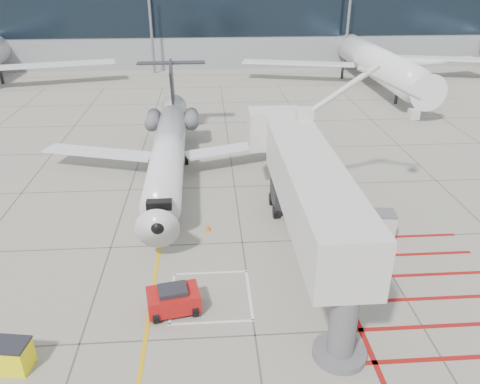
{
  "coord_description": "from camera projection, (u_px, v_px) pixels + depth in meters",
  "views": [
    {
      "loc": [
        -1.85,
        -20.39,
        15.53
      ],
      "look_at": [
        0.0,
        6.0,
        2.5
      ],
      "focal_mm": 35.0,
      "sensor_mm": 36.0,
      "label": 1
    }
  ],
  "objects": [
    {
      "name": "cone_side",
      "position": [
        294.0,
        228.0,
        29.83
      ],
      "size": [
        0.38,
        0.38,
        0.52
      ],
      "primitive_type": "cone",
      "color": "#E34C0B",
      "rests_on": "ground_plane"
    },
    {
      "name": "ground_power_unit",
      "position": [
        375.0,
        225.0,
        29.0
      ],
      "size": [
        2.39,
        1.59,
        1.77
      ],
      "primitive_type": null,
      "rotation": [
        0.0,
        0.0,
        -0.14
      ],
      "color": "beige",
      "rests_on": "ground_plane"
    },
    {
      "name": "regional_jet",
      "position": [
        165.0,
        145.0,
        34.18
      ],
      "size": [
        21.91,
        27.42,
        7.09
      ],
      "primitive_type": null,
      "rotation": [
        0.0,
        0.0,
        0.02
      ],
      "color": "silver",
      "rests_on": "ground_plane"
    },
    {
      "name": "pushback_tug",
      "position": [
        173.0,
        299.0,
        22.86
      ],
      "size": [
        2.77,
        2.01,
        1.47
      ],
      "primitive_type": null,
      "rotation": [
        0.0,
        0.0,
        0.18
      ],
      "color": "#B01111",
      "rests_on": "ground_plane"
    },
    {
      "name": "baggage_cart",
      "position": [
        332.0,
        236.0,
        28.49
      ],
      "size": [
        1.8,
        1.23,
        1.08
      ],
      "primitive_type": null,
      "rotation": [
        0.0,
        0.0,
        0.09
      ],
      "color": "#545459",
      "rests_on": "ground_plane"
    },
    {
      "name": "terminal_building",
      "position": [
        270.0,
        14.0,
        85.4
      ],
      "size": [
        180.0,
        28.0,
        14.0
      ],
      "primitive_type": "cube",
      "color": "gray",
      "rests_on": "ground_plane"
    },
    {
      "name": "terminal_glass_band",
      "position": [
        282.0,
        16.0,
        72.39
      ],
      "size": [
        180.0,
        0.1,
        6.0
      ],
      "primitive_type": "cube",
      "color": "black",
      "rests_on": "ground_plane"
    },
    {
      "name": "ground_plane",
      "position": [
        248.0,
        282.0,
        25.23
      ],
      "size": [
        260.0,
        260.0,
        0.0
      ],
      "primitive_type": "plane",
      "color": "gray",
      "rests_on": "ground"
    },
    {
      "name": "spill_bin",
      "position": [
        10.0,
        356.0,
        19.62
      ],
      "size": [
        1.73,
        1.29,
        1.38
      ],
      "primitive_type": null,
      "rotation": [
        0.0,
        0.0,
        -0.16
      ],
      "color": "#FEF20E",
      "rests_on": "ground_plane"
    },
    {
      "name": "cone_nose",
      "position": [
        208.0,
        227.0,
        30.03
      ],
      "size": [
        0.35,
        0.35,
        0.48
      ],
      "primitive_type": "cone",
      "color": "orange",
      "rests_on": "ground_plane"
    },
    {
      "name": "jet_bridge",
      "position": [
        312.0,
        200.0,
        25.01
      ],
      "size": [
        9.73,
        20.45,
        8.17
      ],
      "primitive_type": null,
      "rotation": [
        0.0,
        0.0,
        0.0
      ],
      "color": "silver",
      "rests_on": "ground_plane"
    },
    {
      "name": "bg_aircraft_c",
      "position": [
        370.0,
        39.0,
        65.09
      ],
      "size": [
        35.54,
        39.49,
        11.85
      ],
      "primitive_type": null,
      "color": "silver",
      "rests_on": "ground_plane"
    }
  ]
}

